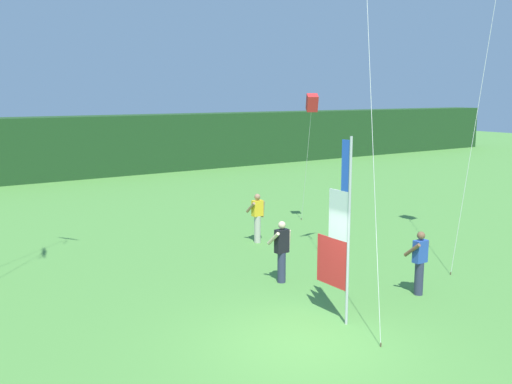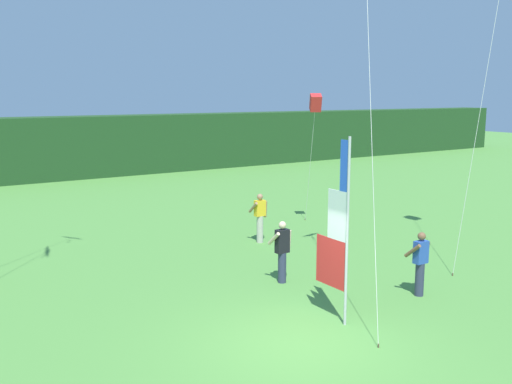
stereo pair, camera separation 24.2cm
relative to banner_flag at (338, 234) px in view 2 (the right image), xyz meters
name	(u,v)px [view 2 (the right image)]	position (x,y,z in m)	size (l,w,h in m)	color
ground_plane	(302,345)	(-1.41, -0.59, -1.96)	(120.00, 120.00, 0.00)	#518E3D
distant_treeline	(24,150)	(-1.41, 25.15, -0.16)	(80.00, 2.40, 3.61)	#1E421E
banner_flag	(338,234)	(0.00, 0.00, 0.00)	(0.06, 1.03, 4.09)	#B7B7BC
person_mid_field	(282,250)	(0.51, 2.76, -1.07)	(0.55, 0.48, 1.66)	#2D334C
person_far_left	(260,217)	(2.30, 6.55, -1.07)	(0.55, 0.48, 1.66)	#B7B2A3
person_far_right	(420,262)	(2.78, 0.09, -1.10)	(0.55, 0.48, 1.62)	#2D334C
kite_red_box_3	(316,103)	(5.20, 7.31, 2.64)	(0.82, 1.50, 4.96)	brown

